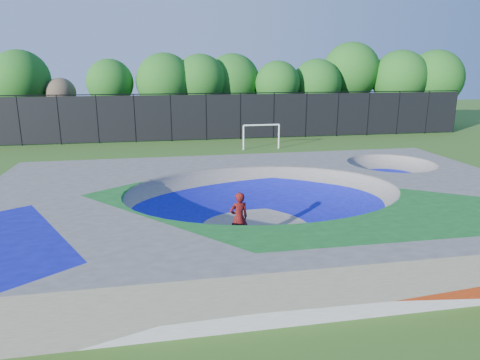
# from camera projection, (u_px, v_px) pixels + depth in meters

# --- Properties ---
(ground) EXTENTS (120.00, 120.00, 0.00)m
(ground) POSITION_uv_depth(u_px,v_px,m) (263.00, 224.00, 17.30)
(ground) COLOR #325D19
(ground) RESTS_ON ground
(skate_deck) EXTENTS (22.00, 14.00, 1.50)m
(skate_deck) POSITION_uv_depth(u_px,v_px,m) (263.00, 207.00, 17.11)
(skate_deck) COLOR gray
(skate_deck) RESTS_ON ground
(skater) EXTENTS (0.77, 0.58, 1.90)m
(skater) POSITION_uv_depth(u_px,v_px,m) (239.00, 218.00, 15.26)
(skater) COLOR #AA140D
(skater) RESTS_ON ground
(skateboard) EXTENTS (0.80, 0.32, 0.05)m
(skateboard) POSITION_uv_depth(u_px,v_px,m) (239.00, 242.00, 15.50)
(skateboard) COLOR black
(skateboard) RESTS_ON ground
(soccer_goal) EXTENTS (2.92, 0.12, 1.93)m
(soccer_goal) POSITION_uv_depth(u_px,v_px,m) (261.00, 132.00, 32.89)
(soccer_goal) COLOR white
(soccer_goal) RESTS_ON ground
(fence) EXTENTS (48.09, 0.09, 4.04)m
(fence) POSITION_uv_depth(u_px,v_px,m) (206.00, 116.00, 36.72)
(fence) COLOR black
(fence) RESTS_ON ground
(treeline) EXTENTS (52.66, 8.05, 8.70)m
(treeline) POSITION_uv_depth(u_px,v_px,m) (246.00, 80.00, 41.33)
(treeline) COLOR #463423
(treeline) RESTS_ON ground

